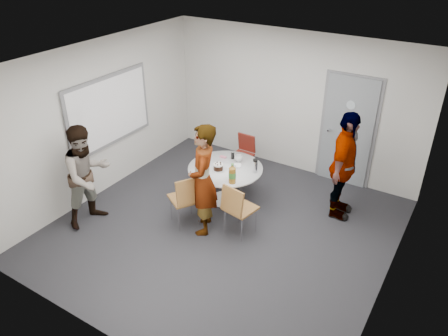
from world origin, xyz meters
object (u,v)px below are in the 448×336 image
Objects in this scene: chair_near_right at (237,206)px; person_left at (87,176)px; chair_far at (244,151)px; whiteboard at (110,111)px; door at (348,132)px; person_main at (203,180)px; table at (227,172)px; person_right at (343,166)px; chair_near_left at (187,196)px.

person_left reaches higher than chair_near_right.
chair_near_right is 1.12× the size of chair_far.
door is at bearing 32.66° from whiteboard.
person_main is at bearing 102.29° from chair_far.
person_main is (0.10, -0.86, 0.31)m from table.
door reaches higher than person_right.
person_right reaches higher than person_left.
person_main is (0.36, -1.91, 0.42)m from chair_far.
person_main is 0.98× the size of person_right.
person_main is 2.26m from person_right.
whiteboard is (-3.56, -2.28, 0.42)m from door.
whiteboard is 2.38× the size of chair_far.
table is 0.95m from chair_near_left.
person_main is at bearing -83.07° from table.
person_right is at bearing 170.98° from chair_far.
person_main is (-0.52, -0.13, 0.36)m from chair_near_right.
person_left is (-1.32, -2.66, 0.36)m from chair_far.
whiteboard is 2.07× the size of chair_near_left.
person_main is (-1.37, -2.63, -0.12)m from door.
door is 1.15m from person_right.
table is 1.39× the size of chair_near_left.
whiteboard is at bearing -147.34° from door.
table is 1.93m from person_right.
person_main is at bearing -56.15° from person_left.
door is 2.68m from chair_near_right.
whiteboard is 1.12× the size of person_left.
door is at bearing -32.44° from person_left.
person_right is (3.35, 2.28, 0.07)m from person_left.
door is at bearing -155.69° from chair_far.
person_left is (-1.68, -0.76, -0.06)m from person_main.
chair_near_right is at bearing 118.12° from chair_far.
door is 4.25m from whiteboard.
person_main reaches higher than chair_far.
door is 1.15× the size of person_right.
person_left reaches higher than chair_far.
table is at bearing 157.72° from person_main.
door is 2.65× the size of chair_far.
door reaches higher than person_main.
chair_near_left is (-0.17, -0.93, -0.03)m from table.
chair_near_right is at bearing 75.14° from person_main.
chair_far is (-0.88, 1.77, -0.06)m from chair_near_right.
person_left is at bearing 65.26° from chair_far.
person_main is (0.27, 0.07, 0.34)m from chair_near_left.
person_left is (0.51, -1.11, -0.61)m from whiteboard.
door is 2.37× the size of chair_near_right.
whiteboard reaches higher than chair_near_right.
person_main is at bearing -9.00° from whiteboard.
door is at bearing 9.51° from person_right.
door is 1.25× the size of person_left.
person_main is 1.07× the size of person_left.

